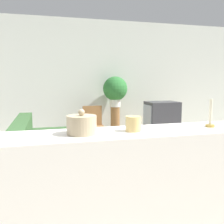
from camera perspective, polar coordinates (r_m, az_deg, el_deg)
wall_back at (r=5.52m, az=-8.66°, el=6.72°), size 9.00×0.06×2.70m
couch at (r=3.65m, az=-14.99°, el=-10.67°), size 0.91×1.81×0.86m
tv_stand at (r=5.06m, az=11.19°, el=-6.06°), size 0.75×0.47×0.48m
television at (r=4.97m, az=11.27°, el=-0.54°), size 0.61×0.45×0.50m
wooden_chair at (r=5.07m, az=-4.25°, el=-2.98°), size 0.44×0.44×0.87m
plant_stand at (r=5.44m, az=0.72°, el=-3.13°), size 0.20×0.20×0.83m
potted_plant at (r=5.35m, az=0.73°, el=5.16°), size 0.52×0.52×0.65m
foreground_counter at (r=1.97m, az=4.97°, el=-19.38°), size 2.82×0.44×1.04m
decorative_bowl at (r=1.69m, az=-6.96°, el=-2.88°), size 0.20×0.20×0.17m
candle_jar at (r=1.78m, az=4.89°, el=-2.70°), size 0.11×0.11×0.11m
candlestick at (r=2.08m, az=21.57°, el=-1.32°), size 0.07×0.07×0.22m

